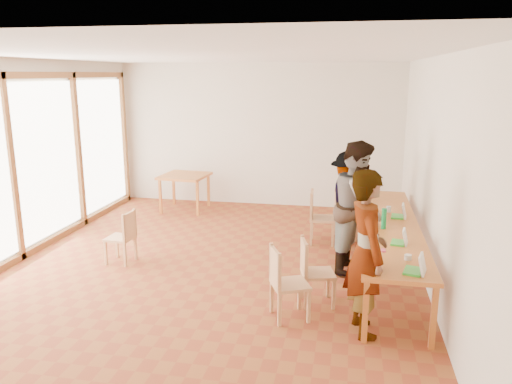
# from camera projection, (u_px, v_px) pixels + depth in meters

# --- Properties ---
(ground) EXTENTS (8.00, 8.00, 0.00)m
(ground) POSITION_uv_depth(u_px,v_px,m) (207.00, 273.00, 7.10)
(ground) COLOR brown
(ground) RESTS_ON ground
(wall_back) EXTENTS (6.00, 0.10, 3.00)m
(wall_back) POSITION_uv_depth(u_px,v_px,m) (258.00, 135.00, 10.57)
(wall_back) COLOR beige
(wall_back) RESTS_ON ground
(wall_front) EXTENTS (6.00, 0.10, 3.00)m
(wall_front) POSITION_uv_depth(u_px,v_px,m) (10.00, 296.00, 2.93)
(wall_front) COLOR beige
(wall_front) RESTS_ON ground
(wall_right) EXTENTS (0.10, 8.00, 3.00)m
(wall_right) POSITION_uv_depth(u_px,v_px,m) (436.00, 179.00, 6.20)
(wall_right) COLOR beige
(wall_right) RESTS_ON ground
(window_wall) EXTENTS (0.10, 8.00, 3.00)m
(window_wall) POSITION_uv_depth(u_px,v_px,m) (10.00, 163.00, 7.29)
(window_wall) COLOR white
(window_wall) RESTS_ON ground
(ceiling) EXTENTS (6.00, 8.00, 0.04)m
(ceiling) POSITION_uv_depth(u_px,v_px,m) (202.00, 54.00, 6.40)
(ceiling) COLOR white
(ceiling) RESTS_ON wall_back
(communal_table) EXTENTS (0.80, 4.00, 0.75)m
(communal_table) POSITION_uv_depth(u_px,v_px,m) (389.00, 227.00, 6.91)
(communal_table) COLOR #C7622C
(communal_table) RESTS_ON ground
(side_table) EXTENTS (0.90, 0.90, 0.75)m
(side_table) POSITION_uv_depth(u_px,v_px,m) (185.00, 178.00, 10.26)
(side_table) COLOR #C7622C
(side_table) RESTS_ON ground
(chair_near) EXTENTS (0.53, 0.53, 0.46)m
(chair_near) POSITION_uv_depth(u_px,v_px,m) (282.00, 276.00, 5.68)
(chair_near) COLOR tan
(chair_near) RESTS_ON ground
(chair_mid) EXTENTS (0.47, 0.47, 0.44)m
(chair_mid) POSITION_uv_depth(u_px,v_px,m) (311.00, 265.00, 6.05)
(chair_mid) COLOR tan
(chair_mid) RESTS_ON ground
(chair_far) EXTENTS (0.43, 0.43, 0.47)m
(chair_far) POSITION_uv_depth(u_px,v_px,m) (317.00, 211.00, 8.28)
(chair_far) COLOR tan
(chair_far) RESTS_ON ground
(chair_empty) EXTENTS (0.41, 0.41, 0.43)m
(chair_empty) POSITION_uv_depth(u_px,v_px,m) (341.00, 210.00, 8.53)
(chair_empty) COLOR tan
(chair_empty) RESTS_ON ground
(chair_spare) EXTENTS (0.40, 0.40, 0.42)m
(chair_spare) POSITION_uv_depth(u_px,v_px,m) (125.00, 232.00, 7.40)
(chair_spare) COLOR tan
(chair_spare) RESTS_ON ground
(person_near) EXTENTS (0.60, 0.76, 1.82)m
(person_near) POSITION_uv_depth(u_px,v_px,m) (366.00, 253.00, 5.30)
(person_near) COLOR gray
(person_near) RESTS_ON ground
(person_mid) EXTENTS (0.87, 1.03, 1.88)m
(person_mid) POSITION_uv_depth(u_px,v_px,m) (358.00, 207.00, 7.04)
(person_mid) COLOR gray
(person_mid) RESTS_ON ground
(person_far) EXTENTS (0.81, 1.11, 1.55)m
(person_far) POSITION_uv_depth(u_px,v_px,m) (347.00, 198.00, 8.22)
(person_far) COLOR gray
(person_far) RESTS_ON ground
(laptop_near) EXTENTS (0.26, 0.28, 0.21)m
(laptop_near) POSITION_uv_depth(u_px,v_px,m) (417.00, 268.00, 5.18)
(laptop_near) COLOR green
(laptop_near) RESTS_ON communal_table
(laptop_mid) EXTENTS (0.23, 0.25, 0.19)m
(laptop_mid) POSITION_uv_depth(u_px,v_px,m) (401.00, 240.00, 6.06)
(laptop_mid) COLOR green
(laptop_mid) RESTS_ON communal_table
(laptop_far) EXTENTS (0.24, 0.26, 0.20)m
(laptop_far) POSITION_uv_depth(u_px,v_px,m) (401.00, 214.00, 7.18)
(laptop_far) COLOR green
(laptop_far) RESTS_ON communal_table
(yellow_mug) EXTENTS (0.17, 0.17, 0.10)m
(yellow_mug) POSITION_uv_depth(u_px,v_px,m) (367.00, 194.00, 8.36)
(yellow_mug) COLOR gold
(yellow_mug) RESTS_ON communal_table
(green_bottle) EXTENTS (0.07, 0.07, 0.28)m
(green_bottle) POSITION_uv_depth(u_px,v_px,m) (384.00, 219.00, 6.64)
(green_bottle) COLOR #12803E
(green_bottle) RESTS_ON communal_table
(clear_glass) EXTENTS (0.07, 0.07, 0.09)m
(clear_glass) POSITION_uv_depth(u_px,v_px,m) (389.00, 209.00, 7.46)
(clear_glass) COLOR silver
(clear_glass) RESTS_ON communal_table
(condiment_cup) EXTENTS (0.08, 0.08, 0.06)m
(condiment_cup) POSITION_uv_depth(u_px,v_px,m) (408.00, 257.00, 5.55)
(condiment_cup) COLOR white
(condiment_cup) RESTS_ON communal_table
(pink_phone) EXTENTS (0.05, 0.10, 0.01)m
(pink_phone) POSITION_uv_depth(u_px,v_px,m) (383.00, 250.00, 5.83)
(pink_phone) COLOR #EA4579
(pink_phone) RESTS_ON communal_table
(black_pouch) EXTENTS (0.16, 0.26, 0.09)m
(black_pouch) POSITION_uv_depth(u_px,v_px,m) (373.00, 212.00, 7.30)
(black_pouch) COLOR black
(black_pouch) RESTS_ON communal_table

